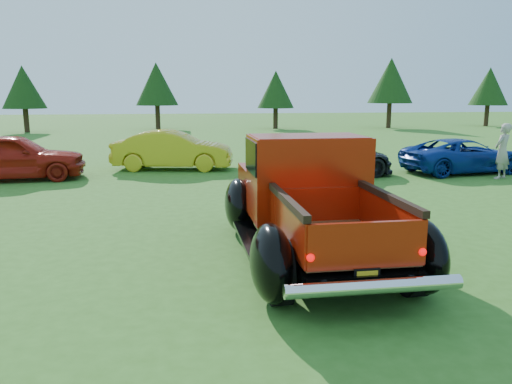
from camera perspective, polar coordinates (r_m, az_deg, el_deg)
ground at (r=8.79m, az=-0.57°, el=-6.78°), size 120.00×120.00×0.00m
tree_west at (r=38.84m, az=-25.05°, el=10.79°), size 2.94×2.94×4.60m
tree_mid_left at (r=39.33m, az=-11.30°, el=12.00°), size 3.20×3.20×5.00m
tree_mid_right at (r=38.94m, az=2.27°, el=11.61°), size 2.82×2.82×4.40m
tree_east at (r=41.09m, az=15.14°, el=12.18°), size 3.46×3.46×5.40m
tree_far_east at (r=46.21m, az=25.10°, el=10.87°), size 3.07×3.07×4.80m
pickup_truck at (r=8.67m, az=5.79°, el=-0.55°), size 2.61×5.47×2.02m
show_car_red at (r=17.58m, az=-26.12°, el=3.66°), size 4.55×2.20×1.50m
show_car_yellow at (r=18.27m, az=-9.48°, el=4.75°), size 4.42×2.12×1.40m
show_car_grey at (r=16.67m, az=7.87°, el=4.07°), size 4.83×2.52×1.34m
show_car_blue at (r=18.73m, az=22.56°, el=3.85°), size 4.48×2.55×1.18m
spectator at (r=17.85m, az=26.32°, el=4.20°), size 0.78×0.70×1.78m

